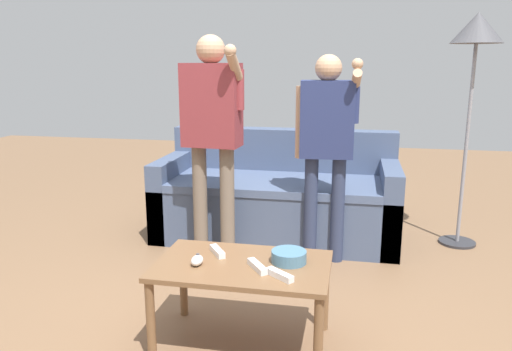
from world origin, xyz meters
name	(u,v)px	position (x,y,z in m)	size (l,w,h in m)	color
ground_plane	(238,314)	(0.00, 0.00, 0.00)	(12.00, 12.00, 0.00)	brown
couch	(278,199)	(0.01, 1.38, 0.30)	(1.92, 0.86, 0.85)	#475675
coffee_table	(243,275)	(0.10, -0.29, 0.38)	(0.86, 0.53, 0.44)	brown
snack_bowl	(289,257)	(0.32, -0.23, 0.47)	(0.17, 0.17, 0.06)	teal
game_remote_nunchuk	(197,260)	(-0.12, -0.35, 0.47)	(0.06, 0.09, 0.05)	white
floor_lamp	(476,43)	(1.45, 1.45, 1.54)	(0.37, 0.37, 1.76)	#2D2D33
player_left	(212,122)	(-0.37, 0.80, 1.00)	(0.47, 0.35, 1.59)	#756656
player_right	(327,135)	(0.42, 0.90, 0.92)	(0.44, 0.28, 1.46)	#2D3856
game_remote_wand_near	(217,251)	(-0.06, -0.20, 0.46)	(0.11, 0.14, 0.03)	white
game_remote_wand_far	(257,266)	(0.18, -0.35, 0.46)	(0.12, 0.15, 0.03)	white
game_remote_wand_spare	(280,275)	(0.30, -0.42, 0.46)	(0.14, 0.12, 0.03)	white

